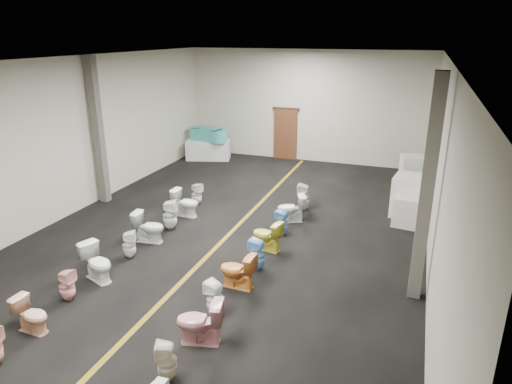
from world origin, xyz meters
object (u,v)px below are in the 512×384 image
toilet_left_3 (67,285)px  toilet_right_9 (291,208)px  toilet_left_4 (97,263)px  toilet_right_5 (238,270)px  toilet_right_3 (200,322)px  display_table (208,150)px  appliance_crate_c (410,185)px  toilet_right_10 (304,197)px  appliance_crate_d (412,171)px  toilet_left_2 (32,315)px  bathtub (208,134)px  toilet_right_6 (257,255)px  toilet_left_9 (197,194)px  toilet_right_2 (167,361)px  toilet_left_6 (149,227)px  toilet_right_4 (215,299)px  toilet_left_7 (170,215)px  toilet_right_8 (282,223)px  appliance_crate_a (406,211)px  appliance_crate_b (408,196)px  toilet_left_8 (186,203)px  toilet_left_5 (129,245)px

toilet_left_3 → toilet_right_9: toilet_right_9 is taller
toilet_left_4 → toilet_right_5: size_ratio=1.04×
toilet_left_3 → toilet_right_3: bearing=-94.3°
display_table → appliance_crate_c: size_ratio=2.33×
appliance_crate_c → toilet_right_10: bearing=-142.1°
appliance_crate_d → toilet_right_9: size_ratio=1.35×
appliance_crate_d → toilet_right_10: bearing=-130.1°
appliance_crate_c → toilet_right_10: 3.77m
toilet_left_2 → bathtub: bearing=12.8°
appliance_crate_d → toilet_right_6: (-3.04, -7.53, -0.16)m
toilet_left_9 → toilet_right_2: bearing=-137.3°
bathtub → display_table: bearing=-31.9°
toilet_left_9 → appliance_crate_d: bearing=-36.1°
toilet_left_2 → toilet_left_6: toilet_left_6 is taller
toilet_right_2 → toilet_right_6: 3.75m
toilet_right_4 → toilet_left_7: bearing=-122.2°
toilet_left_7 → toilet_right_2: 5.82m
toilet_right_8 → toilet_left_3: bearing=-17.8°
appliance_crate_a → toilet_right_2: 8.19m
appliance_crate_d → toilet_left_3: size_ratio=1.56×
bathtub → toilet_left_7: bathtub is taller
toilet_left_9 → toilet_right_4: bearing=-130.6°
appliance_crate_b → toilet_right_8: 3.99m
toilet_right_2 → toilet_right_8: size_ratio=0.98×
toilet_left_2 → toilet_right_9: size_ratio=0.85×
toilet_left_6 → toilet_right_3: toilet_right_3 is taller
toilet_left_4 → toilet_right_9: (3.07, 4.56, -0.01)m
appliance_crate_a → toilet_left_4: (-6.15, -5.39, -0.01)m
toilet_right_3 → toilet_right_8: bearing=165.8°
toilet_left_9 → toilet_right_5: 5.10m
display_table → toilet_left_8: toilet_left_8 is taller
toilet_left_3 → toilet_left_2: bearing=-172.6°
appliance_crate_d → toilet_right_9: appliance_crate_d is taller
display_table → toilet_left_7: bearing=-72.6°
toilet_left_9 → toilet_right_8: 3.39m
bathtub → appliance_crate_c: size_ratio=2.36×
toilet_right_5 → toilet_right_3: bearing=4.8°
toilet_right_3 → toilet_right_5: size_ratio=1.05×
display_table → appliance_crate_d: appliance_crate_d is taller
toilet_right_5 → toilet_left_6: bearing=-111.2°
toilet_left_8 → toilet_right_5: (2.93, -3.18, -0.01)m
appliance_crate_b → toilet_left_2: bearing=-127.0°
appliance_crate_c → toilet_right_4: appliance_crate_c is taller
toilet_left_7 → toilet_right_3: bearing=-158.7°
toilet_left_8 → toilet_right_4: bearing=-145.0°
appliance_crate_a → toilet_right_2: size_ratio=1.23×
toilet_left_5 → toilet_right_9: bearing=-64.8°
toilet_left_3 → toilet_left_4: 0.89m
display_table → toilet_right_8: (5.20, -6.35, -0.05)m
toilet_right_2 → toilet_right_6: toilet_right_6 is taller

